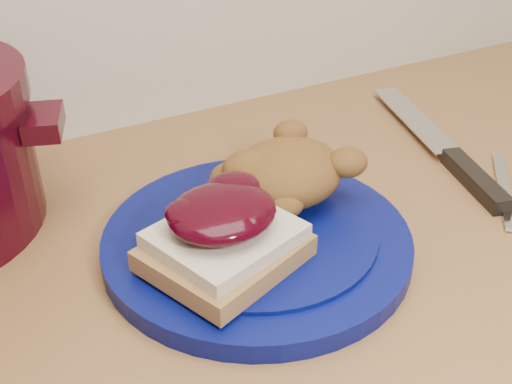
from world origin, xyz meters
TOP-DOWN VIEW (x-y plane):
  - plate at (-0.05, 1.49)m, footprint 0.35×0.35m
  - sandwich at (-0.10, 1.46)m, footprint 0.15×0.14m
  - stuffing_mound at (-0.00, 1.52)m, footprint 0.14×0.13m
  - chef_knife at (0.22, 1.52)m, footprint 0.11×0.31m
  - butter_knife at (0.23, 1.45)m, footprint 0.11×0.13m

SIDE VIEW (x-z plane):
  - butter_knife at x=0.23m, z-range 0.90..0.90m
  - chef_knife at x=0.22m, z-range 0.90..0.92m
  - plate at x=-0.05m, z-range 0.90..0.92m
  - sandwich at x=-0.10m, z-range 0.92..0.98m
  - stuffing_mound at x=0.00m, z-range 0.92..0.98m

